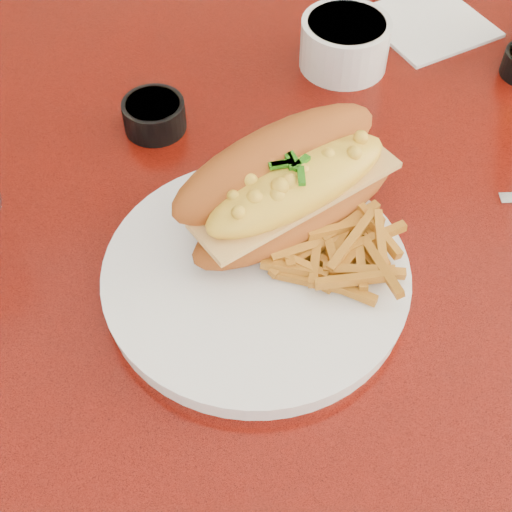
{
  "coord_description": "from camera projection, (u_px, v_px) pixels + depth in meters",
  "views": [
    {
      "loc": [
        -0.18,
        -0.51,
        1.29
      ],
      "look_at": [
        -0.14,
        -0.13,
        0.81
      ],
      "focal_mm": 50.0,
      "sensor_mm": 36.0,
      "label": 1
    }
  ],
  "objects": [
    {
      "name": "ground",
      "position": [
        326.0,
        466.0,
        1.34
      ],
      "size": [
        8.0,
        8.0,
        0.0
      ],
      "primitive_type": "plane",
      "color": "silver",
      "rests_on": "ground"
    },
    {
      "name": "diner_table",
      "position": [
        364.0,
        268.0,
        0.86
      ],
      "size": [
        1.23,
        0.83,
        0.77
      ],
      "color": "#B3190B",
      "rests_on": "ground"
    },
    {
      "name": "booth_bench_far",
      "position": [
        282.0,
        73.0,
        1.62
      ],
      "size": [
        1.2,
        0.51,
        0.9
      ],
      "color": "#970D0A",
      "rests_on": "ground"
    },
    {
      "name": "dinner_plate",
      "position": [
        256.0,
        276.0,
        0.64
      ],
      "size": [
        0.28,
        0.28,
        0.02
      ],
      "rotation": [
        0.0,
        0.0,
        -0.02
      ],
      "color": "white",
      "rests_on": "diner_table"
    },
    {
      "name": "mac_hoagie",
      "position": [
        290.0,
        184.0,
        0.64
      ],
      "size": [
        0.25,
        0.21,
        0.1
      ],
      "rotation": [
        0.0,
        0.0,
        0.53
      ],
      "color": "#AA531B",
      "rests_on": "dinner_plate"
    },
    {
      "name": "fries_pile",
      "position": [
        331.0,
        250.0,
        0.63
      ],
      "size": [
        0.12,
        0.11,
        0.03
      ],
      "primitive_type": null,
      "rotation": [
        0.0,
        0.0,
        -0.15
      ],
      "color": "orange",
      "rests_on": "dinner_plate"
    },
    {
      "name": "fork",
      "position": [
        317.0,
        243.0,
        0.65
      ],
      "size": [
        0.07,
        0.12,
        0.0
      ],
      "rotation": [
        0.0,
        0.0,
        2.09
      ],
      "color": "silver",
      "rests_on": "dinner_plate"
    },
    {
      "name": "gravy_ramekin",
      "position": [
        345.0,
        42.0,
        0.83
      ],
      "size": [
        0.13,
        0.13,
        0.06
      ],
      "rotation": [
        0.0,
        0.0,
        0.37
      ],
      "color": "white",
      "rests_on": "diner_table"
    },
    {
      "name": "sauce_cup_left",
      "position": [
        154.0,
        114.0,
        0.76
      ],
      "size": [
        0.08,
        0.08,
        0.03
      ],
      "rotation": [
        0.0,
        0.0,
        -0.19
      ],
      "color": "black",
      "rests_on": "diner_table"
    },
    {
      "name": "paper_napkin",
      "position": [
        428.0,
        23.0,
        0.9
      ],
      "size": [
        0.18,
        0.18,
        0.0
      ],
      "primitive_type": "cube",
      "rotation": [
        0.0,
        0.0,
        0.41
      ],
      "color": "white",
      "rests_on": "diner_table"
    }
  ]
}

